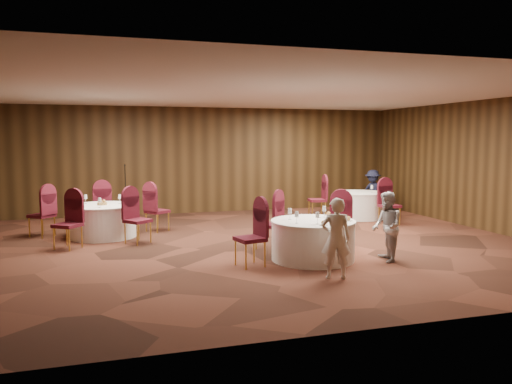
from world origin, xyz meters
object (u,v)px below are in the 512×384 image
object	(u,v)px
table_right	(360,205)
man_c	(373,192)
woman_b	(387,227)
table_left	(103,221)
table_main	(313,240)
woman_a	(336,238)
mic_stand	(126,204)

from	to	relation	value
table_right	man_c	xyz separation A→B (m)	(0.83, 0.73, 0.28)
woman_b	man_c	distance (m)	6.15
table_left	table_main	bearing A→B (deg)	-42.15
woman_a	woman_b	bearing A→B (deg)	-133.51
mic_stand	woman_a	xyz separation A→B (m)	(3.02, -7.10, 0.21)
table_main	table_left	world-z (taller)	same
table_main	woman_b	world-z (taller)	woman_b
table_right	woman_b	size ratio (longest dim) A/B	1.12
table_right	woman_a	distance (m)	6.48
table_main	woman_b	size ratio (longest dim) A/B	1.21
table_right	mic_stand	world-z (taller)	mic_stand
table_right	woman_a	size ratio (longest dim) A/B	1.10
woman_b	man_c	xyz separation A→B (m)	(2.82, 5.46, 0.02)
table_left	man_c	distance (m)	7.99
table_main	man_c	world-z (taller)	man_c
table_left	man_c	xyz separation A→B (m)	(7.83, 1.57, 0.28)
table_main	man_c	distance (m)	6.43
table_main	woman_a	size ratio (longest dim) A/B	1.19
table_main	woman_a	distance (m)	1.31
table_left	mic_stand	distance (m)	2.50
table_main	man_c	bearing A→B (deg)	50.71
mic_stand	table_left	bearing A→B (deg)	-103.86
woman_b	table_main	bearing A→B (deg)	-97.67
table_left	mic_stand	xyz separation A→B (m)	(0.60, 2.42, 0.07)
table_main	table_right	bearing A→B (deg)	52.65
table_left	mic_stand	world-z (taller)	mic_stand
table_main	woman_a	world-z (taller)	woman_a
table_left	table_right	distance (m)	7.05
table_left	man_c	world-z (taller)	man_c
mic_stand	woman_a	size ratio (longest dim) A/B	1.18
mic_stand	woman_b	size ratio (longest dim) A/B	1.20
mic_stand	woman_b	distance (m)	7.71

